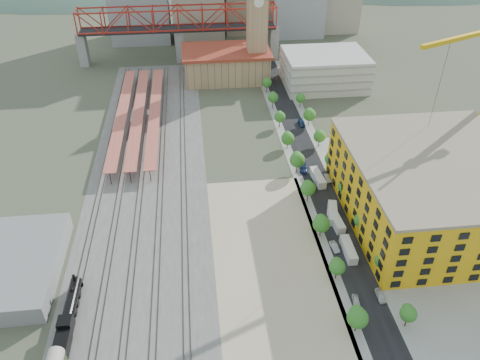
{
  "coord_description": "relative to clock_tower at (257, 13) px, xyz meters",
  "views": [
    {
      "loc": [
        -20.64,
        -114.43,
        83.6
      ],
      "look_at": [
        -9.21,
        -11.14,
        10.0
      ],
      "focal_mm": 35.0,
      "sensor_mm": 36.0,
      "label": 1
    }
  ],
  "objects": [
    {
      "name": "car_7",
      "position": [
        11.0,
        -44.26,
        -27.93
      ],
      "size": [
        2.43,
        5.41,
        1.54
      ],
      "primitive_type": "imported",
      "rotation": [
        0.0,
        0.0,
        -0.05
      ],
      "color": "navy",
      "rests_on": "ground"
    },
    {
      "name": "street_trees",
      "position": [
        8.0,
        -74.99,
        -28.7
      ],
      "size": [
        15.4,
        124.4,
        8.0
      ],
      "color": "#2F7021",
      "rests_on": "ground"
    },
    {
      "name": "car_1",
      "position": [
        5.0,
        -110.11,
        -28.02
      ],
      "size": [
        1.93,
        4.27,
        1.36
      ],
      "primitive_type": "imported",
      "rotation": [
        0.0,
        0.0,
        0.12
      ],
      "color": "#A7A7AC",
      "rests_on": "ground"
    },
    {
      "name": "locomotive",
      "position": [
        -58.0,
        -125.51,
        -26.65
      ],
      "size": [
        2.84,
        21.94,
        5.49
      ],
      "color": "black",
      "rests_on": "ground"
    },
    {
      "name": "car_3",
      "position": [
        5.0,
        -73.96,
        -27.89
      ],
      "size": [
        3.14,
        5.84,
        1.61
      ],
      "primitive_type": "imported",
      "rotation": [
        0.0,
        0.0,
        -0.17
      ],
      "color": "navy",
      "rests_on": "ground"
    },
    {
      "name": "sidewalk_west",
      "position": [
        2.5,
        -64.99,
        -28.68
      ],
      "size": [
        3.0,
        170.0,
        0.04
      ],
      "primitive_type": "cube",
      "color": "gray",
      "rests_on": "ground"
    },
    {
      "name": "clock_tower",
      "position": [
        0.0,
        0.0,
        0.0
      ],
      "size": [
        12.0,
        12.0,
        52.0
      ],
      "color": "tan",
      "rests_on": "ground"
    },
    {
      "name": "ballast_strip",
      "position": [
        -44.0,
        -62.49,
        -28.67
      ],
      "size": [
        36.0,
        165.0,
        0.06
      ],
      "primitive_type": "cube",
      "color": "#605E59",
      "rests_on": "ground"
    },
    {
      "name": "construction_pad",
      "position": [
        37.0,
        -99.99,
        -28.67
      ],
      "size": [
        50.0,
        90.0,
        0.06
      ],
      "primitive_type": "cube",
      "color": "gray",
      "rests_on": "ground"
    },
    {
      "name": "sidewalk_east",
      "position": [
        13.5,
        -64.99,
        -28.68
      ],
      "size": [
        3.0,
        170.0,
        0.04
      ],
      "primitive_type": "cube",
      "color": "gray",
      "rests_on": "ground"
    },
    {
      "name": "warehouse",
      "position": [
        -74.0,
        -109.99,
        -26.2
      ],
      "size": [
        22.0,
        32.0,
        5.0
      ],
      "primitive_type": "cube",
      "color": "gray",
      "rests_on": "ground"
    },
    {
      "name": "distant_hills",
      "position": [
        37.28,
        180.01,
        -108.23
      ],
      "size": [
        647.0,
        264.0,
        227.0
      ],
      "color": "#4C6B59",
      "rests_on": "ground"
    },
    {
      "name": "dirt_lot",
      "position": [
        -12.0,
        -111.49,
        -28.67
      ],
      "size": [
        28.0,
        67.0,
        0.06
      ],
      "primitive_type": "cube",
      "color": "tan",
      "rests_on": "ground"
    },
    {
      "name": "car_5",
      "position": [
        11.0,
        -79.98,
        -27.94
      ],
      "size": [
        1.9,
        4.68,
        1.51
      ],
      "primitive_type": "imported",
      "rotation": [
        0.0,
        0.0,
        0.07
      ],
      "color": "#A5A4AA",
      "rests_on": "ground"
    },
    {
      "name": "street_asphalt",
      "position": [
        8.0,
        -64.99,
        -28.67
      ],
      "size": [
        12.0,
        170.0,
        0.06
      ],
      "primitive_type": "cube",
      "color": "black",
      "rests_on": "ground"
    },
    {
      "name": "car_6",
      "position": [
        11.0,
        -79.52,
        -27.99
      ],
      "size": [
        2.54,
        5.16,
        1.41
      ],
      "primitive_type": "imported",
      "rotation": [
        0.0,
        0.0,
        0.04
      ],
      "color": "black",
      "rests_on": "ground"
    },
    {
      "name": "car_4",
      "position": [
        11.0,
        -126.93,
        -27.97
      ],
      "size": [
        1.8,
        4.28,
        1.45
      ],
      "primitive_type": "imported",
      "rotation": [
        0.0,
        0.0,
        -0.02
      ],
      "color": "silver",
      "rests_on": "ground"
    },
    {
      "name": "site_trailer_b",
      "position": [
        8.0,
        -100.85,
        -27.5
      ],
      "size": [
        2.82,
        8.9,
        2.4
      ],
      "primitive_type": "cube",
      "rotation": [
        0.0,
        0.0,
        0.06
      ],
      "color": "silver",
      "rests_on": "ground"
    },
    {
      "name": "site_trailer_a",
      "position": [
        8.0,
        -112.04,
        -27.48
      ],
      "size": [
        2.48,
        8.9,
        2.42
      ],
      "primitive_type": "cube",
      "rotation": [
        0.0,
        0.0,
        -0.02
      ],
      "color": "silver",
      "rests_on": "ground"
    },
    {
      "name": "car_0",
      "position": [
        5.0,
        -127.82,
        -28.04
      ],
      "size": [
        2.03,
        4.03,
        1.31
      ],
      "primitive_type": "imported",
      "rotation": [
        0.0,
        0.0,
        -0.13
      ],
      "color": "silver",
      "rests_on": "ground"
    },
    {
      "name": "parking_garage",
      "position": [
        28.0,
        -9.99,
        -21.7
      ],
      "size": [
        34.0,
        26.0,
        14.0
      ],
      "primitive_type": "cube",
      "color": "silver",
      "rests_on": "ground"
    },
    {
      "name": "site_trailer_d",
      "position": [
        8.0,
        -80.27,
        -27.42
      ],
      "size": [
        3.17,
        9.48,
        2.55
      ],
      "primitive_type": "cube",
      "rotation": [
        0.0,
        0.0,
        0.08
      ],
      "color": "silver",
      "rests_on": "ground"
    },
    {
      "name": "ground",
      "position": [
        -8.0,
        -79.99,
        -28.7
      ],
      "size": [
        400.0,
        400.0,
        0.0
      ],
      "primitive_type": "plane",
      "color": "#474C38",
      "rests_on": "ground"
    },
    {
      "name": "car_2",
      "position": [
        5.0,
        -83.59,
        -27.94
      ],
      "size": [
        2.92,
        5.6,
        1.51
      ],
      "primitive_type": "imported",
      "rotation": [
        0.0,
        0.0,
        0.08
      ],
      "color": "black",
      "rests_on": "ground"
    },
    {
      "name": "construction_building",
      "position": [
        34.0,
        -99.99,
        -19.29
      ],
      "size": [
        44.6,
        50.6,
        18.8
      ],
      "color": "yellow",
      "rests_on": "ground"
    },
    {
      "name": "truss_bridge",
      "position": [
        -33.0,
        25.01,
        -9.83
      ],
      "size": [
        94.0,
        9.6,
        25.6
      ],
      "color": "gray",
      "rests_on": "ground"
    },
    {
      "name": "station_hall",
      "position": [
        -13.0,
        2.01,
        -22.03
      ],
      "size": [
        38.0,
        24.0,
        13.1
      ],
      "color": "tan",
      "rests_on": "ground"
    },
    {
      "name": "platform_canopies",
      "position": [
        -49.0,
        -34.99,
        -24.7
      ],
      "size": [
        16.0,
        80.0,
        4.12
      ],
      "color": "#CE6D4F",
      "rests_on": "ground"
    },
    {
      "name": "site_trailer_c",
      "position": [
        8.0,
        -97.4,
        -27.48
      ],
      "size": [
        4.18,
        9.15,
        2.42
      ],
      "primitive_type": "cube",
      "rotation": [
        0.0,
        0.0,
        -0.22
      ],
      "color": "silver",
      "rests_on": "ground"
    },
    {
      "name": "rail_tracks",
      "position": [
        -45.8,
        -62.49,
        -28.55
      ],
      "size": [
        26.56,
        160.0,
        0.18
      ],
      "color": "#382B23",
      "rests_on": "ground"
    }
  ]
}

